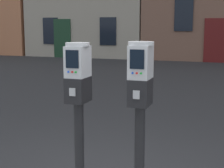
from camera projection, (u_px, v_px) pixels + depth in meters
name	position (u px, v px, depth m)	size (l,w,h in m)	color
parking_meter_near_kerb	(78.00, 95.00, 3.16)	(0.22, 0.25, 1.51)	black
parking_meter_twin_adjacent	(140.00, 98.00, 2.98)	(0.22, 0.25, 1.53)	black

